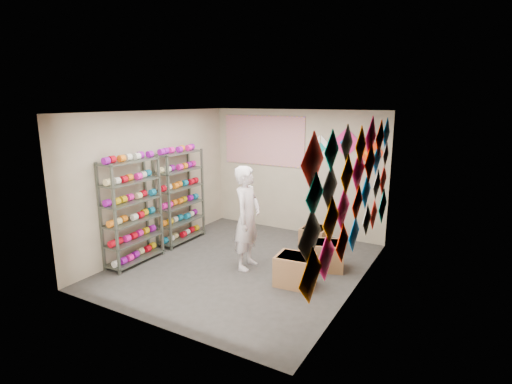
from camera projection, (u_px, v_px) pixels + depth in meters
The scene contains 12 objects.
ground at pixel (243, 265), 7.15m from camera, with size 4.50×4.50×0.00m, color #2E2B28.
room_walls at pixel (242, 175), 6.78m from camera, with size 4.50×4.50×4.50m.
shelf_rack_front at pixel (132, 212), 7.08m from camera, with size 0.40×1.10×1.90m, color #4C5147.
shelf_rack_back at pixel (180, 197), 8.18m from camera, with size 0.40×1.10×1.90m, color #4C5147.
string_spools at pixel (157, 199), 7.61m from camera, with size 0.12×2.36×0.12m.
kite_wall_display at pixel (357, 188), 5.83m from camera, with size 0.06×4.32×2.08m.
back_wall_kites at pixel (345, 148), 8.09m from camera, with size 1.62×0.02×0.76m.
poster at pixel (264, 141), 8.98m from camera, with size 2.00×0.01×1.10m, color #9455B8.
shopkeeper at pixel (247, 218), 6.89m from camera, with size 0.50×0.70×1.81m, color beige.
carton_a at pixel (295, 270), 6.36m from camera, with size 0.59×0.49×0.49m, color brown.
carton_b at pixel (326, 255), 6.97m from camera, with size 0.59×0.48×0.48m, color brown.
carton_c at pixel (315, 239), 7.85m from camera, with size 0.48×0.53×0.46m, color brown.
Camera 1 is at (3.50, -5.69, 2.89)m, focal length 28.00 mm.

